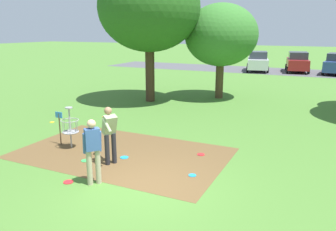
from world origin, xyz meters
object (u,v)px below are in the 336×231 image
object	(u,v)px
frisbee_far_left	(68,182)
tree_near_right	(221,35)
frisbee_mid_grass	(201,155)
disc_golf_basket	(69,126)
frisbee_scattered_b	(52,122)
player_foreground_watching	(93,148)
parked_car_leftmost	(258,61)
tree_near_left	(149,8)
frisbee_near_basket	(192,175)
parked_car_center_left	(298,62)
frisbee_far_right	(124,157)
frisbee_by_tee	(85,161)
player_throwing	(110,132)

from	to	relation	value
frisbee_far_left	tree_near_right	distance (m)	12.95
tree_near_right	frisbee_mid_grass	bearing A→B (deg)	-76.25
disc_golf_basket	frisbee_scattered_b	distance (m)	3.61
frisbee_far_left	player_foreground_watching	bearing A→B (deg)	19.21
parked_car_leftmost	frisbee_scattered_b	bearing A→B (deg)	-100.88
tree_near_left	frisbee_mid_grass	bearing A→B (deg)	-50.85
frisbee_near_basket	parked_car_center_left	xyz separation A→B (m)	(0.34, 25.70, 0.91)
frisbee_far_right	frisbee_scattered_b	distance (m)	5.45
frisbee_near_basket	frisbee_far_right	bearing A→B (deg)	172.23
frisbee_mid_grass	parked_car_leftmost	bearing A→B (deg)	96.86
tree_near_left	tree_near_right	xyz separation A→B (m)	(3.17, 2.47, -1.39)
disc_golf_basket	frisbee_far_left	distance (m)	2.89
disc_golf_basket	frisbee_far_left	xyz separation A→B (m)	(1.79, -2.14, -0.74)
frisbee_by_tee	tree_near_left	world-z (taller)	tree_near_left
player_throwing	frisbee_by_tee	world-z (taller)	player_throwing
tree_near_right	parked_car_leftmost	xyz separation A→B (m)	(-0.56, 14.05, -2.61)
frisbee_near_basket	frisbee_far_left	bearing A→B (deg)	-147.35
frisbee_mid_grass	player_foreground_watching	bearing A→B (deg)	-119.44
parked_car_leftmost	player_foreground_watching	bearing A→B (deg)	-87.77
frisbee_scattered_b	parked_car_center_left	bearing A→B (deg)	71.59
frisbee_far_right	parked_car_leftmost	bearing A→B (deg)	91.71
player_throwing	frisbee_far_left	size ratio (longest dim) A/B	6.67
disc_golf_basket	frisbee_mid_grass	distance (m)	4.46
tree_near_left	parked_car_center_left	xyz separation A→B (m)	(6.07, 17.48, -4.00)
frisbee_by_tee	frisbee_mid_grass	world-z (taller)	same
frisbee_near_basket	frisbee_far_left	distance (m)	3.28
frisbee_far_left	parked_car_center_left	size ratio (longest dim) A/B	0.06
disc_golf_basket	frisbee_far_left	bearing A→B (deg)	-50.03
frisbee_by_tee	tree_near_left	size ratio (longest dim) A/B	0.04
tree_near_left	frisbee_scattered_b	bearing A→B (deg)	-106.17
frisbee_near_basket	tree_near_right	xyz separation A→B (m)	(-2.56, 10.69, 3.52)
disc_golf_basket	frisbee_far_right	size ratio (longest dim) A/B	5.37
frisbee_mid_grass	frisbee_by_tee	bearing A→B (deg)	-146.22
frisbee_mid_grass	tree_near_right	xyz separation A→B (m)	(-2.23, 9.10, 3.52)
frisbee_by_tee	tree_near_left	bearing A→B (deg)	105.74
frisbee_far_left	frisbee_mid_grass	bearing A→B (deg)	54.08
frisbee_far_right	tree_near_left	size ratio (longest dim) A/B	0.04
player_throwing	frisbee_scattered_b	world-z (taller)	player_throwing
player_throwing	frisbee_mid_grass	distance (m)	2.99
disc_golf_basket	parked_car_leftmost	world-z (taller)	parked_car_leftmost
tree_near_right	parked_car_center_left	bearing A→B (deg)	79.08
frisbee_near_basket	tree_near_left	distance (m)	11.16
player_throwing	frisbee_scattered_b	size ratio (longest dim) A/B	8.54
frisbee_scattered_b	tree_near_right	size ratio (longest dim) A/B	0.04
disc_golf_basket	parked_car_leftmost	distance (m)	24.41
parked_car_leftmost	parked_car_center_left	size ratio (longest dim) A/B	1.01
frisbee_by_tee	frisbee_scattered_b	xyz separation A→B (m)	(-4.09, 2.87, 0.00)
frisbee_by_tee	tree_near_right	world-z (taller)	tree_near_right
frisbee_near_basket	player_throwing	bearing A→B (deg)	-174.66
player_foreground_watching	tree_near_left	world-z (taller)	tree_near_left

